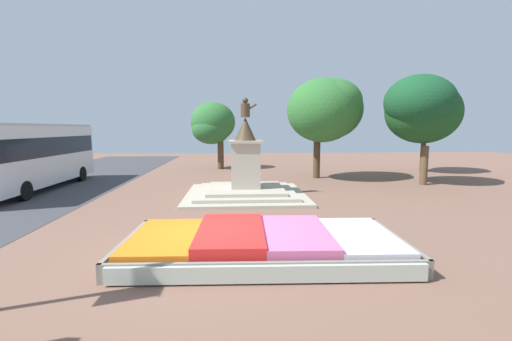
% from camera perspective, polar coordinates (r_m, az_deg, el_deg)
% --- Properties ---
extents(ground_plane, '(72.74, 72.74, 0.00)m').
position_cam_1_polar(ground_plane, '(9.35, -8.01, -13.38)').
color(ground_plane, brown).
extents(flower_planter, '(7.23, 3.78, 0.69)m').
position_cam_1_polar(flower_planter, '(9.03, 1.08, -12.12)').
color(flower_planter, '#38281C').
rests_on(flower_planter, ground_plane).
extents(statue_monument, '(5.64, 5.64, 4.68)m').
position_cam_1_polar(statue_monument, '(16.45, -1.76, -1.40)').
color(statue_monument, '#B2A894').
rests_on(statue_monument, ground_plane).
extents(city_bus, '(2.55, 9.75, 3.48)m').
position_cam_1_polar(city_bus, '(21.35, -33.45, 2.49)').
color(city_bus, silver).
rests_on(city_bus, ground_plane).
extents(park_tree_far_left, '(3.53, 3.42, 5.33)m').
position_cam_1_polar(park_tree_far_left, '(27.75, -7.27, 7.56)').
color(park_tree_far_left, '#4C3823').
rests_on(park_tree_far_left, ground_plane).
extents(park_tree_behind_statue, '(5.04, 4.90, 6.46)m').
position_cam_1_polar(park_tree_behind_statue, '(22.45, 11.72, 10.15)').
color(park_tree_behind_statue, '#4C3823').
rests_on(park_tree_behind_statue, ground_plane).
extents(park_tree_far_right, '(4.41, 4.13, 6.40)m').
position_cam_1_polar(park_tree_far_right, '(27.97, 26.38, 9.08)').
color(park_tree_far_right, '#4C3823').
rests_on(park_tree_far_right, ground_plane).
extents(park_tree_mid_canopy, '(4.57, 4.12, 6.27)m').
position_cam_1_polar(park_tree_mid_canopy, '(22.07, 25.89, 9.37)').
color(park_tree_mid_canopy, brown).
rests_on(park_tree_mid_canopy, ground_plane).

